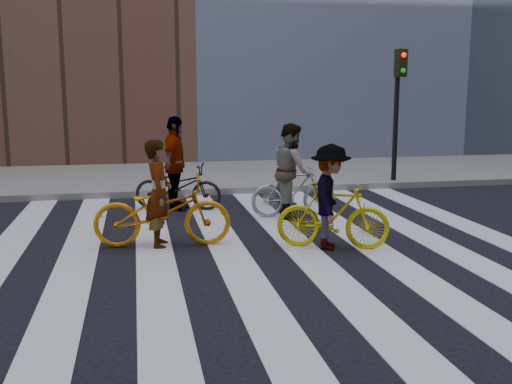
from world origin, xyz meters
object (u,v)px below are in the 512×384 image
object	(u,v)px
bike_yellow_left	(162,211)
bike_silver_mid	(294,191)
bike_dark_rear	(178,187)
rider_mid	(292,171)
rider_right	(330,197)
rider_rear	(175,163)
rider_left	(159,194)
bike_yellow_right	(333,215)
traffic_signal	(398,94)

from	to	relation	value
bike_yellow_left	bike_silver_mid	world-z (taller)	bike_yellow_left
bike_dark_rear	rider_mid	size ratio (longest dim) A/B	0.99
bike_dark_rear	rider_right	distance (m)	4.00
bike_silver_mid	rider_right	world-z (taller)	rider_right
bike_silver_mid	rider_rear	size ratio (longest dim) A/B	0.88
rider_rear	rider_left	bearing A→B (deg)	-170.44
bike_silver_mid	bike_yellow_right	xyz separation A→B (m)	(-0.00, -2.30, 0.02)
bike_silver_mid	bike_dark_rear	world-z (taller)	bike_silver_mid
bike_yellow_left	bike_yellow_right	bearing A→B (deg)	-99.37
rider_left	rider_rear	xyz separation A→B (m)	(0.44, 2.78, 0.11)
bike_dark_rear	rider_rear	distance (m)	0.48
bike_silver_mid	bike_yellow_right	distance (m)	2.30
bike_yellow_right	rider_mid	bearing A→B (deg)	21.99
bike_dark_rear	rider_right	size ratio (longest dim) A/B	1.10
bike_dark_rear	bike_yellow_left	bearing A→B (deg)	-170.44
rider_left	rider_right	xyz separation A→B (m)	(2.54, -0.64, -0.03)
bike_dark_rear	rider_right	world-z (taller)	rider_right
rider_mid	bike_yellow_left	bearing A→B (deg)	124.56
traffic_signal	rider_mid	bearing A→B (deg)	-139.76
bike_silver_mid	rider_left	world-z (taller)	rider_left
bike_yellow_right	rider_mid	xyz separation A→B (m)	(-0.05, 2.30, 0.38)
bike_yellow_left	rider_right	xyz separation A→B (m)	(2.49, -0.64, 0.25)
bike_silver_mid	rider_right	size ratio (longest dim) A/B	1.03
bike_yellow_right	rider_rear	distance (m)	4.06
rider_mid	rider_left	bearing A→B (deg)	124.04
traffic_signal	rider_left	size ratio (longest dim) A/B	2.00
rider_mid	traffic_signal	bearing A→B (deg)	-48.89
rider_right	bike_dark_rear	bearing A→B (deg)	51.80
traffic_signal	bike_dark_rear	xyz separation A→B (m)	(-5.47, -1.77, -1.82)
bike_silver_mid	bike_yellow_right	world-z (taller)	bike_yellow_right
bike_silver_mid	rider_mid	world-z (taller)	rider_mid
traffic_signal	rider_right	world-z (taller)	traffic_signal
traffic_signal	rider_mid	distance (m)	4.68
rider_left	rider_mid	world-z (taller)	rider_mid
rider_right	rider_rear	size ratio (longest dim) A/B	0.85
bike_silver_mid	rider_left	size ratio (longest dim) A/B	0.99
bike_yellow_left	bike_silver_mid	size ratio (longest dim) A/B	1.28
bike_dark_rear	rider_mid	bearing A→B (deg)	-99.97
traffic_signal	bike_yellow_left	xyz separation A→B (m)	(-5.91, -4.55, -1.73)
bike_silver_mid	bike_yellow_right	bearing A→B (deg)	-179.19
bike_yellow_left	rider_right	size ratio (longest dim) A/B	1.31
bike_yellow_right	bike_yellow_left	bearing A→B (deg)	96.61
bike_yellow_left	rider_mid	xyz separation A→B (m)	(2.49, 1.66, 0.34)
traffic_signal	bike_silver_mid	distance (m)	4.78
bike_yellow_right	rider_rear	xyz separation A→B (m)	(-2.15, 3.42, 0.42)
bike_dark_rear	rider_left	world-z (taller)	rider_left
rider_mid	bike_silver_mid	bearing A→B (deg)	-89.13
traffic_signal	bike_dark_rear	size ratio (longest dim) A/B	1.89
traffic_signal	bike_yellow_left	distance (m)	7.65
bike_dark_rear	rider_mid	world-z (taller)	rider_mid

